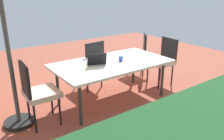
{
  "coord_description": "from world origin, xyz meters",
  "views": [
    {
      "loc": [
        2.2,
        3.05,
        1.91
      ],
      "look_at": [
        0.0,
        0.0,
        0.58
      ],
      "focal_mm": 36.41,
      "sensor_mm": 36.0,
      "label": 1
    }
  ],
  "objects_px": {
    "chair_west": "(163,59)",
    "chair_south": "(90,62)",
    "dining_table": "(112,65)",
    "chair_east": "(37,90)",
    "laptop": "(96,62)",
    "chair_southwest": "(138,51)",
    "cup": "(121,59)"
  },
  "relations": [
    {
      "from": "chair_west",
      "to": "chair_south",
      "type": "height_order",
      "value": "same"
    },
    {
      "from": "chair_south",
      "to": "dining_table",
      "type": "bearing_deg",
      "value": 85.0
    },
    {
      "from": "dining_table",
      "to": "chair_west",
      "type": "xyz_separation_m",
      "value": [
        -1.31,
        -0.0,
        -0.12
      ]
    },
    {
      "from": "chair_west",
      "to": "chair_east",
      "type": "distance_m",
      "value": 2.65
    },
    {
      "from": "chair_south",
      "to": "laptop",
      "type": "relative_size",
      "value": 2.54
    },
    {
      "from": "chair_east",
      "to": "chair_southwest",
      "type": "bearing_deg",
      "value": -70.2
    },
    {
      "from": "chair_southwest",
      "to": "chair_east",
      "type": "distance_m",
      "value": 2.76
    },
    {
      "from": "chair_west",
      "to": "chair_southwest",
      "type": "height_order",
      "value": "same"
    },
    {
      "from": "chair_south",
      "to": "chair_east",
      "type": "relative_size",
      "value": 1.0
    },
    {
      "from": "chair_east",
      "to": "cup",
      "type": "relative_size",
      "value": 10.98
    },
    {
      "from": "dining_table",
      "to": "laptop",
      "type": "height_order",
      "value": "laptop"
    },
    {
      "from": "cup",
      "to": "chair_west",
      "type": "bearing_deg",
      "value": -177.96
    },
    {
      "from": "chair_west",
      "to": "cup",
      "type": "bearing_deg",
      "value": -82.39
    },
    {
      "from": "dining_table",
      "to": "chair_east",
      "type": "relative_size",
      "value": 2.06
    },
    {
      "from": "chair_west",
      "to": "chair_east",
      "type": "relative_size",
      "value": 1.0
    },
    {
      "from": "cup",
      "to": "chair_southwest",
      "type": "bearing_deg",
      "value": -144.9
    },
    {
      "from": "chair_southwest",
      "to": "cup",
      "type": "height_order",
      "value": "chair_southwest"
    },
    {
      "from": "chair_east",
      "to": "cup",
      "type": "bearing_deg",
      "value": -87.28
    },
    {
      "from": "chair_west",
      "to": "laptop",
      "type": "xyz_separation_m",
      "value": [
        1.61,
        -0.04,
        0.22
      ]
    },
    {
      "from": "chair_east",
      "to": "cup",
      "type": "height_order",
      "value": "chair_east"
    },
    {
      "from": "dining_table",
      "to": "chair_south",
      "type": "relative_size",
      "value": 2.06
    },
    {
      "from": "laptop",
      "to": "cup",
      "type": "height_order",
      "value": "laptop"
    },
    {
      "from": "chair_west",
      "to": "laptop",
      "type": "distance_m",
      "value": 1.62
    },
    {
      "from": "dining_table",
      "to": "chair_southwest",
      "type": "relative_size",
      "value": 2.06
    },
    {
      "from": "chair_west",
      "to": "chair_southwest",
      "type": "relative_size",
      "value": 1.0
    },
    {
      "from": "chair_southwest",
      "to": "dining_table",
      "type": "bearing_deg",
      "value": -19.85
    },
    {
      "from": "chair_southwest",
      "to": "chair_south",
      "type": "bearing_deg",
      "value": -46.59
    },
    {
      "from": "dining_table",
      "to": "laptop",
      "type": "distance_m",
      "value": 0.31
    },
    {
      "from": "chair_south",
      "to": "chair_east",
      "type": "height_order",
      "value": "same"
    },
    {
      "from": "dining_table",
      "to": "chair_south",
      "type": "xyz_separation_m",
      "value": [
        0.04,
        -0.68,
        -0.12
      ]
    },
    {
      "from": "dining_table",
      "to": "chair_southwest",
      "type": "bearing_deg",
      "value": -149.61
    },
    {
      "from": "chair_west",
      "to": "cup",
      "type": "distance_m",
      "value": 1.17
    }
  ]
}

